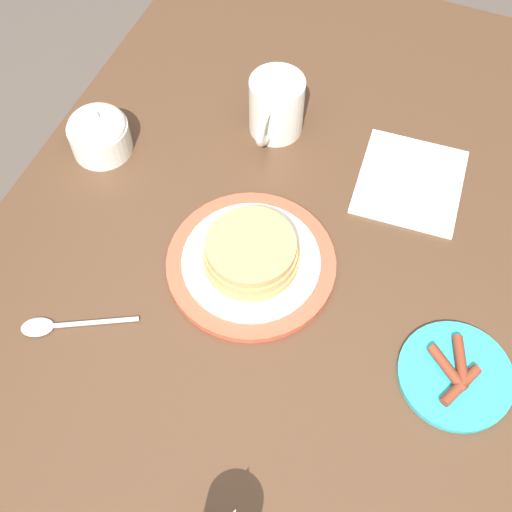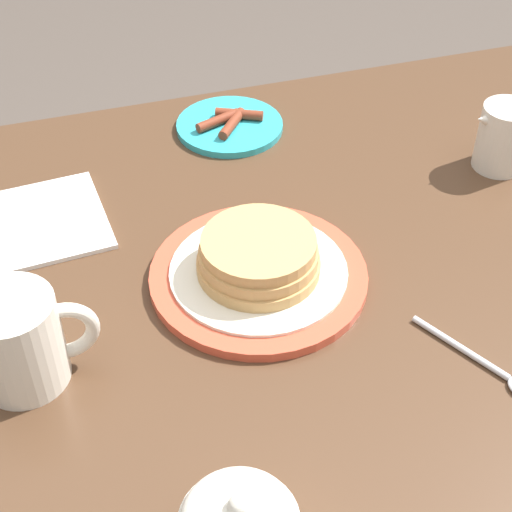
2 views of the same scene
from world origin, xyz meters
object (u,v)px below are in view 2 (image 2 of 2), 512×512
object	(u,v)px
pancake_plate	(258,266)
creamer_pitcher	(504,136)
spoon	(505,376)
side_plate_bacon	(230,125)
coffee_mug	(20,340)
napkin	(33,224)

from	to	relation	value
pancake_plate	creamer_pitcher	size ratio (longest dim) A/B	2.29
pancake_plate	spoon	bearing A→B (deg)	-47.64
side_plate_bacon	creamer_pitcher	xyz separation A→B (m)	(0.32, -0.19, 0.04)
spoon	side_plate_bacon	bearing A→B (deg)	104.47
side_plate_bacon	coffee_mug	distance (m)	0.49
side_plate_bacon	napkin	size ratio (longest dim) A/B	0.82
pancake_plate	spoon	size ratio (longest dim) A/B	1.63
napkin	spoon	world-z (taller)	spoon
napkin	coffee_mug	bearing A→B (deg)	-96.00
pancake_plate	spoon	xyz separation A→B (m)	(0.19, -0.21, -0.02)
creamer_pitcher	napkin	size ratio (longest dim) A/B	0.58
pancake_plate	napkin	size ratio (longest dim) A/B	1.33
side_plate_bacon	creamer_pitcher	size ratio (longest dim) A/B	1.41
coffee_mug	side_plate_bacon	bearing A→B (deg)	50.09
coffee_mug	napkin	size ratio (longest dim) A/B	0.67
pancake_plate	coffee_mug	size ratio (longest dim) A/B	1.99
pancake_plate	napkin	xyz separation A→B (m)	(-0.23, 0.17, -0.02)
creamer_pitcher	napkin	distance (m)	0.61
side_plate_bacon	napkin	bearing A→B (deg)	-154.45
coffee_mug	creamer_pitcher	xyz separation A→B (m)	(0.63, 0.18, -0.00)
pancake_plate	side_plate_bacon	bearing A→B (deg)	79.86
napkin	pancake_plate	bearing A→B (deg)	-36.66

